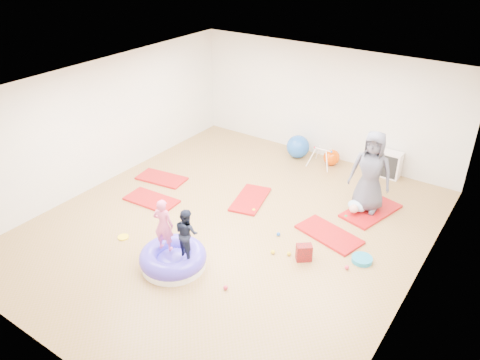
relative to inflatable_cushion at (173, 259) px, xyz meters
The scene contains 19 objects.
room 2.03m from the inflatable_cushion, 85.68° to the left, with size 7.01×8.01×2.81m.
gym_mat_front_left 2.31m from the inflatable_cushion, 143.63° to the left, with size 1.16×0.58×0.05m, color #AF1503.
gym_mat_mid_left 3.24m from the inflatable_cushion, 136.65° to the left, with size 1.14×0.57×0.05m, color #AF1503.
gym_mat_center_back 2.62m from the inflatable_cushion, 92.28° to the left, with size 1.19×0.59×0.05m, color #AF1503.
gym_mat_right 3.03m from the inflatable_cushion, 51.72° to the left, with size 1.25×0.63×0.05m, color #AF1503.
gym_mat_rear_right 4.28m from the inflatable_cushion, 58.43° to the left, with size 1.33×0.67×0.06m, color #AF1503.
inflatable_cushion is the anchor object (origin of this frame).
child_pink 0.71m from the inflatable_cushion, behind, with size 0.36×0.24×1.00m, color pink.
child_navy 0.71m from the inflatable_cushion, 21.06° to the left, with size 0.44×0.34×0.90m, color black.
adult_caregiver 4.28m from the inflatable_cushion, 59.80° to the left, with size 0.85×0.55×1.73m, color #464857.
infant 3.95m from the inflatable_cushion, 59.60° to the left, with size 0.40×0.40×0.23m.
ball_pit_balls 2.16m from the inflatable_cushion, 50.00° to the left, with size 2.43×3.19×0.08m.
exercise_ball_blue 5.11m from the inflatable_cushion, 93.25° to the left, with size 0.59×0.59×0.59m, color #1C54B3.
exercise_ball_orange 5.23m from the inflatable_cushion, 83.26° to the left, with size 0.40×0.40×0.40m, color #DE4600.
infant_play_gym 5.02m from the inflatable_cushion, 84.83° to the left, with size 0.60×0.57×0.46m.
cube_shelf 5.72m from the inflatable_cushion, 70.23° to the left, with size 0.64×0.31×0.64m.
balance_disc 3.35m from the inflatable_cushion, 36.40° to the left, with size 0.37×0.37×0.08m, color teal.
backpack 2.32m from the inflatable_cushion, 38.34° to the left, with size 0.28×0.17×0.32m, color red.
yellow_toy 1.35m from the inflatable_cushion, behind, with size 0.21×0.21×0.03m, color yellow.
Camera 1 is at (4.54, -6.29, 5.30)m, focal length 35.00 mm.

